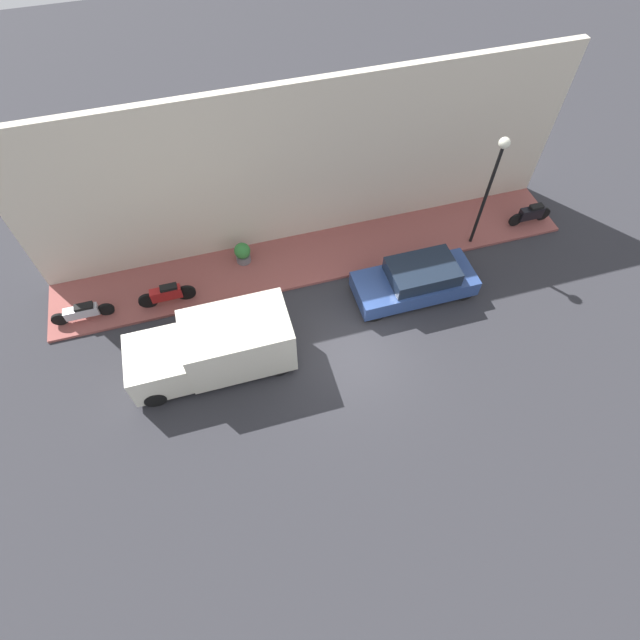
# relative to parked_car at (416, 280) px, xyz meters

# --- Properties ---
(ground_plane) EXTENTS (60.00, 60.00, 0.00)m
(ground_plane) POSITION_rel_parked_car_xyz_m (-1.76, 3.01, -0.65)
(ground_plane) COLOR #2D2D33
(sidewalk) EXTENTS (2.56, 19.60, 0.11)m
(sidewalk) POSITION_rel_parked_car_xyz_m (2.60, 3.01, -0.60)
(sidewalk) COLOR #934C47
(sidewalk) RESTS_ON ground_plane
(building_facade) EXTENTS (0.30, 19.60, 6.33)m
(building_facade) POSITION_rel_parked_car_xyz_m (4.03, 3.01, 2.51)
(building_facade) COLOR beige
(building_facade) RESTS_ON ground_plane
(parked_car) EXTENTS (1.78, 4.31, 1.36)m
(parked_car) POSITION_rel_parked_car_xyz_m (0.00, 0.00, 0.00)
(parked_car) COLOR #2D4784
(parked_car) RESTS_ON ground_plane
(delivery_van) EXTENTS (2.01, 5.12, 2.02)m
(delivery_van) POSITION_rel_parked_car_xyz_m (-1.08, 7.35, 0.37)
(delivery_van) COLOR silver
(delivery_van) RESTS_ON ground_plane
(scooter_silver) EXTENTS (0.30, 2.09, 0.72)m
(scooter_silver) POSITION_rel_parked_car_xyz_m (1.95, 11.51, -0.14)
(scooter_silver) COLOR #B7B7BF
(scooter_silver) RESTS_ON sidewalk
(motorcycle_black) EXTENTS (0.30, 1.80, 0.86)m
(motorcycle_black) POSITION_rel_parked_car_xyz_m (2.01, -5.76, -0.09)
(motorcycle_black) COLOR black
(motorcycle_black) RESTS_ON sidewalk
(motorcycle_red) EXTENTS (0.30, 2.00, 0.85)m
(motorcycle_red) POSITION_rel_parked_car_xyz_m (1.88, 8.62, -0.07)
(motorcycle_red) COLOR #B21E1E
(motorcycle_red) RESTS_ON sidewalk
(streetlamp) EXTENTS (0.38, 0.38, 4.64)m
(streetlamp) POSITION_rel_parked_car_xyz_m (1.69, -3.07, 2.70)
(streetlamp) COLOR black
(streetlamp) RESTS_ON sidewalk
(potted_plant) EXTENTS (0.60, 0.60, 0.85)m
(potted_plant) POSITION_rel_parked_car_xyz_m (3.11, 5.69, -0.11)
(potted_plant) COLOR slate
(potted_plant) RESTS_ON sidewalk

